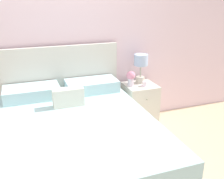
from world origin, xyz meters
TOP-DOWN VIEW (x-y plane):
  - ground_plane at (0.00, 0.00)m, footprint 12.00×12.00m
  - wall_back at (0.00, 0.07)m, footprint 8.00×0.06m
  - bed at (0.00, -0.93)m, footprint 1.55×2.00m
  - nightstand at (1.06, -0.22)m, footprint 0.42×0.43m
  - table_lamp at (1.09, -0.14)m, footprint 0.19×0.19m
  - flower_vase at (0.91, -0.23)m, footprint 0.12×0.12m
  - teacup at (1.09, -0.29)m, footprint 0.10×0.10m

SIDE VIEW (x-z plane):
  - ground_plane at x=0.00m, z-range 0.00..0.00m
  - nightstand at x=1.06m, z-range 0.00..0.59m
  - bed at x=0.00m, z-range -0.25..0.91m
  - teacup at x=1.09m, z-range 0.59..0.66m
  - flower_vase at x=0.91m, z-range 0.61..0.82m
  - table_lamp at x=1.09m, z-range 0.67..1.07m
  - wall_back at x=0.00m, z-range 0.00..2.60m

